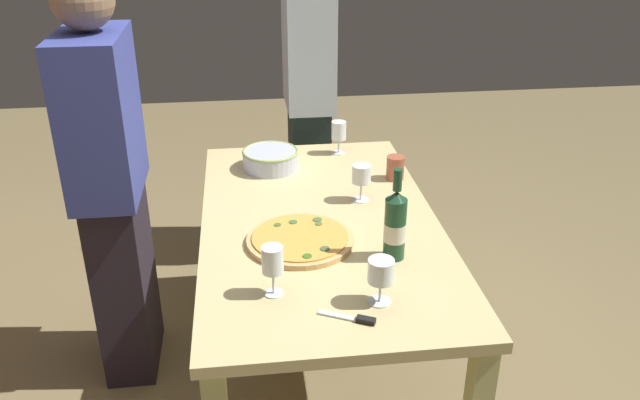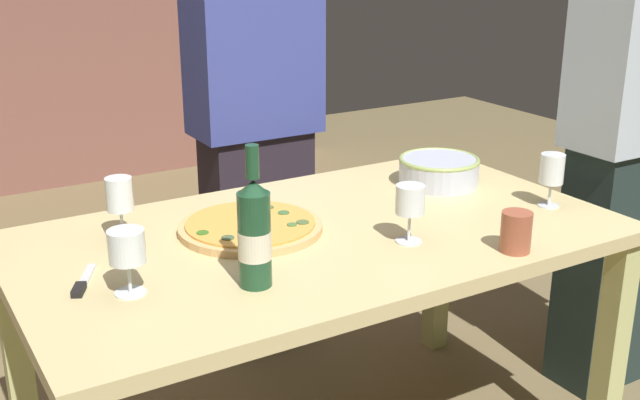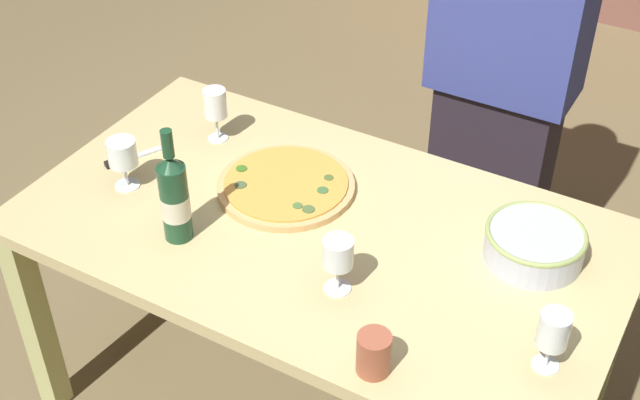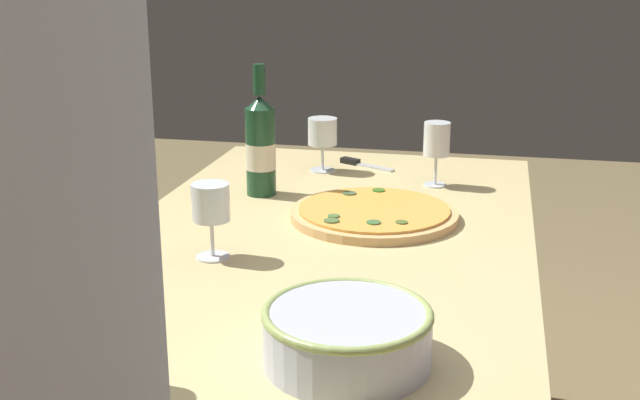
% 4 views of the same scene
% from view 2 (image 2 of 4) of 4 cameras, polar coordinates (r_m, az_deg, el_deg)
% --- Properties ---
extents(dining_table, '(1.60, 0.90, 0.75)m').
position_cam_2_polar(dining_table, '(2.15, 0.00, -4.54)').
color(dining_table, '#CFBC7F').
rests_on(dining_table, ground).
extents(pizza, '(0.39, 0.39, 0.03)m').
position_cam_2_polar(pizza, '(2.11, -5.05, -1.94)').
color(pizza, tan).
rests_on(pizza, dining_table).
extents(serving_bowl, '(0.25, 0.25, 0.09)m').
position_cam_2_polar(serving_bowl, '(2.51, 8.60, 2.18)').
color(serving_bowl, silver).
rests_on(serving_bowl, dining_table).
extents(wine_bottle, '(0.08, 0.08, 0.33)m').
position_cam_2_polar(wine_bottle, '(1.75, -4.77, -2.39)').
color(wine_bottle, '#1C452A').
rests_on(wine_bottle, dining_table).
extents(wine_glass_near_pizza, '(0.08, 0.08, 0.15)m').
position_cam_2_polar(wine_glass_near_pizza, '(1.76, -13.81, -3.53)').
color(wine_glass_near_pizza, white).
rests_on(wine_glass_near_pizza, dining_table).
extents(wine_glass_by_bottle, '(0.07, 0.07, 0.17)m').
position_cam_2_polar(wine_glass_by_bottle, '(2.07, -14.31, 0.17)').
color(wine_glass_by_bottle, white).
rests_on(wine_glass_by_bottle, dining_table).
extents(wine_glass_far_left, '(0.07, 0.07, 0.16)m').
position_cam_2_polar(wine_glass_far_left, '(2.36, 16.44, 1.97)').
color(wine_glass_far_left, white).
rests_on(wine_glass_far_left, dining_table).
extents(wine_glass_far_right, '(0.08, 0.08, 0.15)m').
position_cam_2_polar(wine_glass_far_right, '(2.01, 6.54, -0.20)').
color(wine_glass_far_right, white).
rests_on(wine_glass_far_right, dining_table).
extents(cup_amber, '(0.08, 0.08, 0.10)m').
position_cam_2_polar(cup_amber, '(2.02, 14.00, -2.25)').
color(cup_amber, '#A6553B').
rests_on(cup_amber, dining_table).
extents(pizza_knife, '(0.10, 0.17, 0.02)m').
position_cam_2_polar(pizza_knife, '(1.87, -16.84, -5.83)').
color(pizza_knife, silver).
rests_on(pizza_knife, dining_table).
extents(person_host, '(0.43, 0.24, 1.73)m').
position_cam_2_polar(person_host, '(2.75, 21.56, 4.31)').
color(person_host, '#202E2C').
rests_on(person_host, ground).
extents(person_guest_left, '(0.45, 0.24, 1.67)m').
position_cam_2_polar(person_guest_left, '(2.85, -4.71, 5.32)').
color(person_guest_left, '#271F29').
rests_on(person_guest_left, ground).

